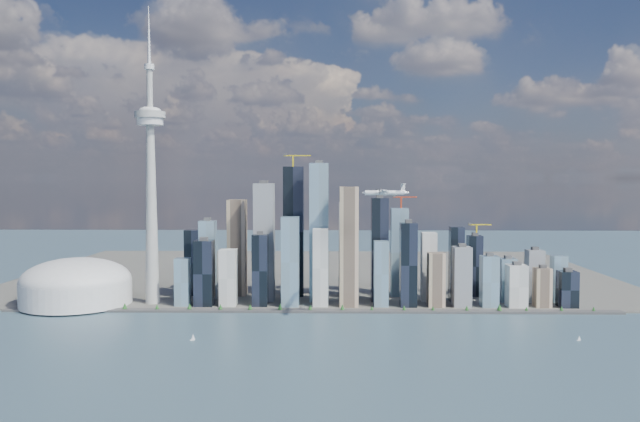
{
  "coord_description": "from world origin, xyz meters",
  "views": [
    {
      "loc": [
        38.13,
        -844.85,
        237.4
      ],
      "look_at": [
        16.23,
        260.0,
        179.48
      ],
      "focal_mm": 35.0,
      "sensor_mm": 36.0,
      "label": 1
    }
  ],
  "objects_px": {
    "dome_stadium": "(76,284)",
    "airplane": "(385,192)",
    "needle_tower": "(151,179)",
    "sailboat_west": "(193,338)",
    "sailboat_east": "(579,339)"
  },
  "relations": [
    {
      "from": "needle_tower",
      "to": "sailboat_west",
      "type": "bearing_deg",
      "value": -62.49
    },
    {
      "from": "airplane",
      "to": "sailboat_east",
      "type": "height_order",
      "value": "airplane"
    },
    {
      "from": "dome_stadium",
      "to": "airplane",
      "type": "relative_size",
      "value": 2.62
    },
    {
      "from": "airplane",
      "to": "sailboat_west",
      "type": "xyz_separation_m",
      "value": [
        -288.7,
        -91.91,
        -212.37
      ]
    },
    {
      "from": "sailboat_west",
      "to": "sailboat_east",
      "type": "xyz_separation_m",
      "value": [
        566.26,
        9.65,
        -0.69
      ]
    },
    {
      "from": "dome_stadium",
      "to": "sailboat_west",
      "type": "xyz_separation_m",
      "value": [
        273.47,
        -246.28,
        -36.11
      ]
    },
    {
      "from": "needle_tower",
      "to": "dome_stadium",
      "type": "bearing_deg",
      "value": -175.91
    },
    {
      "from": "dome_stadium",
      "to": "sailboat_west",
      "type": "distance_m",
      "value": 369.79
    },
    {
      "from": "sailboat_west",
      "to": "airplane",
      "type": "bearing_deg",
      "value": 12.94
    },
    {
      "from": "dome_stadium",
      "to": "sailboat_east",
      "type": "distance_m",
      "value": 873.22
    },
    {
      "from": "needle_tower",
      "to": "airplane",
      "type": "relative_size",
      "value": 7.21
    },
    {
      "from": "sailboat_west",
      "to": "sailboat_east",
      "type": "height_order",
      "value": "sailboat_west"
    },
    {
      "from": "dome_stadium",
      "to": "sailboat_east",
      "type": "relative_size",
      "value": 24.3
    },
    {
      "from": "needle_tower",
      "to": "airplane",
      "type": "xyz_separation_m",
      "value": [
        422.17,
        -164.38,
        -20.14
      ]
    },
    {
      "from": "dome_stadium",
      "to": "needle_tower",
      "type": "bearing_deg",
      "value": 4.09
    }
  ]
}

